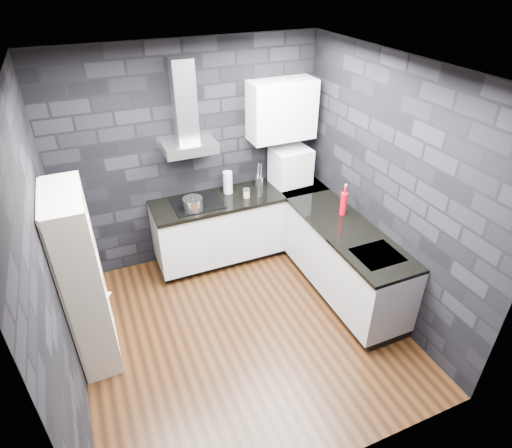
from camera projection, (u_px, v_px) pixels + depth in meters
ground at (243, 330)px, 4.60m from camera, size 3.20×3.20×0.00m
ceiling at (236, 70)px, 3.15m from camera, size 3.20×3.20×0.00m
wall_back at (191, 158)px, 5.14m from camera, size 3.20×0.05×2.70m
wall_front at (337, 354)px, 2.61m from camera, size 3.20×0.05×2.70m
wall_left at (46, 268)px, 3.34m from camera, size 0.05×3.20×2.70m
wall_right at (386, 191)px, 4.42m from camera, size 0.05×3.20×2.70m
toekick_back at (240, 249)px, 5.78m from camera, size 2.18×0.50×0.10m
toekick_right at (344, 288)px, 5.09m from camera, size 0.50×1.78×0.10m
counter_back_cab at (241, 223)px, 5.52m from camera, size 2.20×0.60×0.76m
counter_right_cab at (345, 260)px, 4.85m from camera, size 0.60×1.80×0.76m
counter_back_top at (241, 196)px, 5.30m from camera, size 2.20×0.62×0.04m
counter_right_top at (348, 231)px, 4.63m from camera, size 0.62×1.80×0.04m
counter_corner_top at (297, 184)px, 5.57m from camera, size 0.62×0.62×0.04m
hood_body at (190, 147)px, 4.86m from camera, size 0.60×0.34×0.12m
hood_chimney at (184, 101)px, 4.64m from camera, size 0.24×0.20×0.90m
upper_cabinet at (282, 110)px, 5.08m from camera, size 0.80×0.35×0.70m
cooktop at (197, 203)px, 5.11m from camera, size 0.58×0.50×0.01m
sink_rim at (377, 255)px, 4.24m from camera, size 0.44×0.40×0.01m
pot at (193, 204)px, 4.93m from camera, size 0.28×0.28×0.13m
glass_vase at (228, 182)px, 5.26m from camera, size 0.14×0.14×0.28m
storage_jar at (246, 194)px, 5.21m from camera, size 0.11×0.11×0.10m
utensil_crock at (259, 182)px, 5.45m from camera, size 0.10×0.10×0.13m
appliance_garage at (291, 167)px, 5.45m from camera, size 0.49×0.39×0.47m
red_bottle at (344, 204)px, 4.83m from camera, size 0.09×0.09×0.27m
bookshelf at (83, 280)px, 3.90m from camera, size 0.37×0.81×1.80m
fruit_bowl at (83, 286)px, 3.79m from camera, size 0.22×0.22×0.05m
book_red at (87, 296)px, 4.21m from camera, size 0.16×0.05×0.21m
book_second at (89, 291)px, 4.24m from camera, size 0.15×0.10×0.23m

